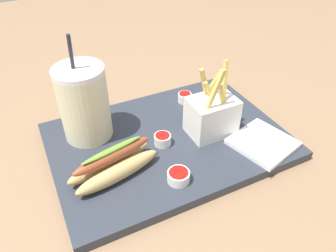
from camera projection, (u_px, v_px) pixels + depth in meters
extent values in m
cube|color=#8C6B4C|center=(168.00, 148.00, 0.68)|extent=(2.40, 2.40, 0.02)
cube|color=#2D333D|center=(168.00, 141.00, 0.67)|extent=(0.47, 0.33, 0.02)
cylinder|color=beige|center=(84.00, 105.00, 0.63)|extent=(0.10, 0.10, 0.14)
cylinder|color=white|center=(78.00, 71.00, 0.58)|extent=(0.10, 0.10, 0.01)
cylinder|color=#262633|center=(71.00, 53.00, 0.56)|extent=(0.01, 0.02, 0.07)
cube|color=white|center=(211.00, 116.00, 0.65)|extent=(0.09, 0.07, 0.08)
cube|color=#E5C660|center=(224.00, 85.00, 0.61)|extent=(0.02, 0.03, 0.09)
cube|color=#E5C660|center=(205.00, 86.00, 0.63)|extent=(0.03, 0.02, 0.08)
cube|color=#E5C660|center=(214.00, 93.00, 0.59)|extent=(0.04, 0.01, 0.09)
cube|color=#E5C660|center=(222.00, 99.00, 0.62)|extent=(0.02, 0.01, 0.07)
cube|color=#E5C660|center=(214.00, 84.00, 0.63)|extent=(0.02, 0.04, 0.07)
cube|color=#E5C660|center=(208.00, 90.00, 0.64)|extent=(0.03, 0.01, 0.07)
cube|color=#E5C660|center=(211.00, 94.00, 0.62)|extent=(0.03, 0.02, 0.06)
ellipsoid|color=tan|center=(110.00, 162.00, 0.58)|extent=(0.17, 0.06, 0.03)
ellipsoid|color=tan|center=(119.00, 172.00, 0.56)|extent=(0.17, 0.06, 0.03)
ellipsoid|color=#994728|center=(113.00, 156.00, 0.56)|extent=(0.15, 0.06, 0.02)
ellipsoid|color=#6B9E33|center=(112.00, 150.00, 0.55)|extent=(0.12, 0.04, 0.01)
cylinder|color=white|center=(178.00, 176.00, 0.56)|extent=(0.04, 0.04, 0.02)
cylinder|color=#B2140F|center=(179.00, 173.00, 0.56)|extent=(0.03, 0.03, 0.01)
cylinder|color=white|center=(163.00, 140.00, 0.64)|extent=(0.03, 0.03, 0.02)
cylinder|color=#B2140F|center=(162.00, 136.00, 0.64)|extent=(0.03, 0.03, 0.01)
cylinder|color=white|center=(185.00, 98.00, 0.76)|extent=(0.03, 0.03, 0.02)
cylinder|color=#B2140F|center=(185.00, 94.00, 0.76)|extent=(0.03, 0.03, 0.01)
cube|color=white|center=(263.00, 143.00, 0.64)|extent=(0.13, 0.13, 0.01)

